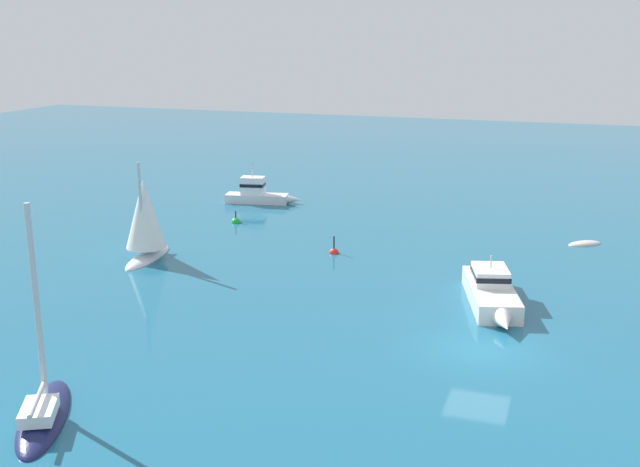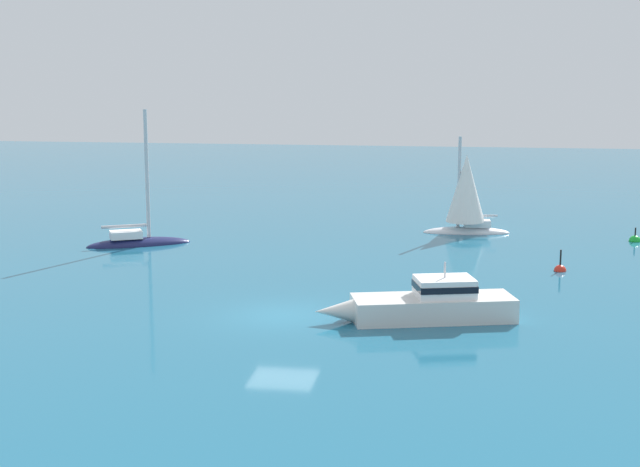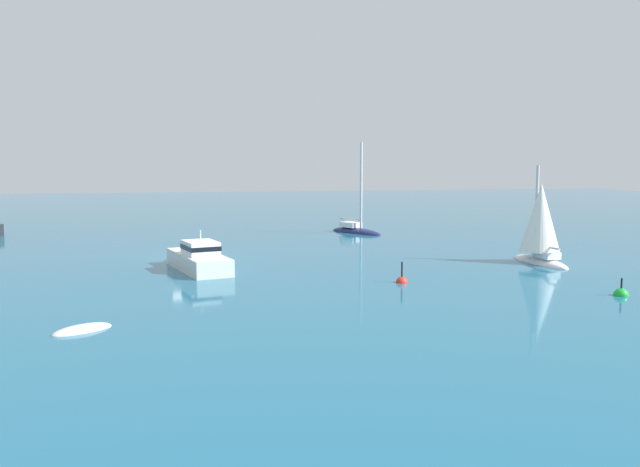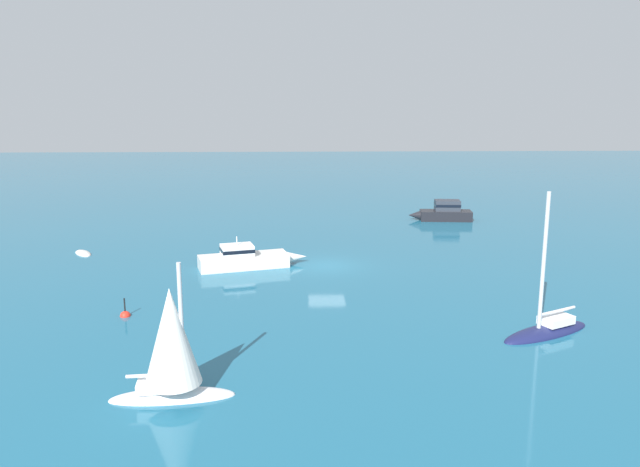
# 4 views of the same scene
# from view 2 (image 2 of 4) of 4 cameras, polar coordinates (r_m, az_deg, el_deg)

# --- Properties ---
(ground_plane) EXTENTS (160.00, 160.00, 0.00)m
(ground_plane) POSITION_cam_2_polar(r_m,az_deg,el_deg) (34.88, -2.32, -5.09)
(ground_plane) COLOR #1E607F
(launch) EXTENTS (7.49, 3.46, 2.18)m
(launch) POSITION_cam_2_polar(r_m,az_deg,el_deg) (34.31, 6.69, -4.34)
(launch) COLOR silver
(launch) RESTS_ON ground
(sloop) EXTENTS (5.00, 2.40, 5.85)m
(sloop) POSITION_cam_2_polar(r_m,az_deg,el_deg) (52.69, 9.05, 2.24)
(sloop) COLOR white
(sloop) RESTS_ON ground
(ketch) EXTENTS (5.53, 3.86, 7.53)m
(ketch) POSITION_cam_2_polar(r_m,az_deg,el_deg) (49.69, -11.21, -0.47)
(ketch) COLOR #191E4C
(ketch) RESTS_ON ground
(channel_buoy) EXTENTS (0.57, 0.57, 1.28)m
(channel_buoy) POSITION_cam_2_polar(r_m,az_deg,el_deg) (43.89, 14.64, -2.23)
(channel_buoy) COLOR red
(channel_buoy) RESTS_ON ground
(mooring_buoy) EXTENTS (0.64, 0.64, 1.08)m
(mooring_buoy) POSITION_cam_2_polar(r_m,az_deg,el_deg) (52.63, 18.91, -0.45)
(mooring_buoy) COLOR green
(mooring_buoy) RESTS_ON ground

